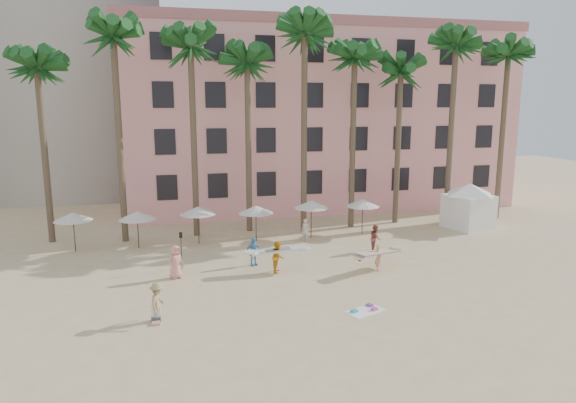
% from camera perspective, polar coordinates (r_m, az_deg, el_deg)
% --- Properties ---
extents(ground, '(120.00, 120.00, 0.00)m').
position_cam_1_polar(ground, '(25.14, 3.71, -11.52)').
color(ground, '#D1B789').
rests_on(ground, ground).
extents(pink_hotel, '(35.00, 14.00, 16.00)m').
position_cam_1_polar(pink_hotel, '(50.19, 2.82, 9.08)').
color(pink_hotel, '#FAA598').
rests_on(pink_hotel, ground).
extents(palm_row, '(44.40, 5.40, 16.30)m').
position_cam_1_polar(palm_row, '(38.08, -2.13, 15.99)').
color(palm_row, brown).
rests_on(palm_row, ground).
extents(umbrella_row, '(22.50, 2.70, 2.73)m').
position_cam_1_polar(umbrella_row, '(35.67, -6.76, -0.91)').
color(umbrella_row, '#332B23').
rests_on(umbrella_row, ground).
extents(cabana, '(5.50, 5.50, 3.50)m').
position_cam_1_polar(cabana, '(42.03, 19.47, -0.03)').
color(cabana, white).
rests_on(cabana, ground).
extents(beach_towel, '(2.05, 1.62, 0.14)m').
position_cam_1_polar(beach_towel, '(24.84, 8.60, -11.84)').
color(beach_towel, white).
rests_on(beach_towel, ground).
extents(carrier_yellow, '(3.23, 2.09, 1.59)m').
position_cam_1_polar(carrier_yellow, '(30.25, 10.03, -5.90)').
color(carrier_yellow, '#DE9A7D').
rests_on(carrier_yellow, ground).
extents(carrier_white, '(3.16, 1.04, 1.82)m').
position_cam_1_polar(carrier_white, '(29.58, -1.12, -6.02)').
color(carrier_white, orange).
rests_on(carrier_white, ground).
extents(beachgoers, '(14.66, 12.40, 1.88)m').
position_cam_1_polar(beachgoers, '(29.02, -4.30, -6.55)').
color(beachgoers, beige).
rests_on(beachgoers, ground).
extents(paddle, '(0.18, 0.04, 2.23)m').
position_cam_1_polar(paddle, '(30.56, -11.79, -4.84)').
color(paddle, black).
rests_on(paddle, ground).
extents(seated_man, '(0.41, 0.72, 0.93)m').
position_cam_1_polar(seated_man, '(24.09, -14.48, -12.07)').
color(seated_man, '#3F3F4C').
rests_on(seated_man, ground).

